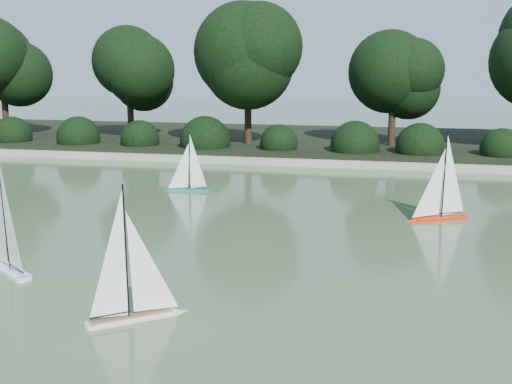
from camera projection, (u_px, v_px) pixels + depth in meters
The scene contains 10 objects.
ground at pixel (273, 286), 7.32m from camera, with size 80.00×80.00×0.00m, color #35472A.
pond_coping at pixel (347, 164), 15.90m from camera, with size 40.00×0.35×0.18m, color gray.
far_bank at pixel (359, 143), 19.71m from camera, with size 40.00×8.00×0.30m, color black.
tree_line at pixel (403, 60), 17.46m from camera, with size 26.31×3.93×4.39m.
shrub_hedge at pixel (350, 145), 16.69m from camera, with size 29.10×1.10×1.10m.
sailboat_white_a at pixel (5, 250), 7.87m from camera, with size 1.06×0.81×1.63m.
sailboat_white_b at pixel (140, 297), 6.34m from camera, with size 0.91×0.78×1.46m.
sailboat_orange at pixel (435, 205), 10.45m from camera, with size 1.05×0.70×1.55m.
sailboat_teal at pixel (185, 181), 12.89m from camera, with size 0.93×0.34×1.27m.
race_buoy at pixel (115, 273), 7.80m from camera, with size 0.14×0.14×0.14m, color #DB3F0B.
Camera 1 is at (1.41, -6.84, 2.47)m, focal length 45.00 mm.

